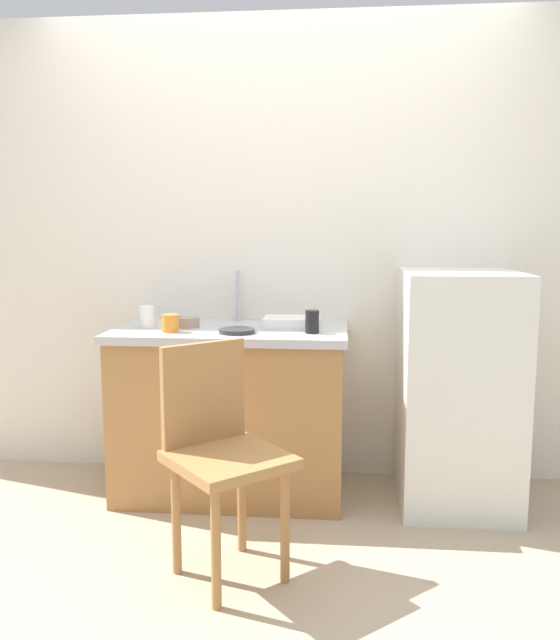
# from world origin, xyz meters

# --- Properties ---
(ground_plane) EXTENTS (8.00, 8.00, 0.00)m
(ground_plane) POSITION_xyz_m (0.00, 0.00, 0.00)
(ground_plane) COLOR tan
(back_wall) EXTENTS (4.80, 0.10, 2.42)m
(back_wall) POSITION_xyz_m (0.00, 1.00, 1.21)
(back_wall) COLOR silver
(back_wall) RESTS_ON ground_plane
(cabinet_base) EXTENTS (1.11, 0.60, 0.80)m
(cabinet_base) POSITION_xyz_m (-0.21, 0.65, 0.40)
(cabinet_base) COLOR #A87542
(cabinet_base) RESTS_ON ground_plane
(countertop) EXTENTS (1.15, 0.64, 0.04)m
(countertop) POSITION_xyz_m (-0.21, 0.65, 0.82)
(countertop) COLOR #B7B7BC
(countertop) RESTS_ON cabinet_base
(faucet) EXTENTS (0.02, 0.02, 0.27)m
(faucet) POSITION_xyz_m (-0.21, 0.90, 0.97)
(faucet) COLOR #B7B7BC
(faucet) RESTS_ON countertop
(refrigerator) EXTENTS (0.54, 0.63, 1.13)m
(refrigerator) POSITION_xyz_m (0.89, 0.63, 0.56)
(refrigerator) COLOR silver
(refrigerator) RESTS_ON ground_plane
(chair) EXTENTS (0.56, 0.56, 0.89)m
(chair) POSITION_xyz_m (-0.12, -0.13, 0.50)
(chair) COLOR #A87542
(chair) RESTS_ON ground_plane
(dish_tray) EXTENTS (0.28, 0.20, 0.05)m
(dish_tray) POSITION_xyz_m (0.09, 0.71, 0.87)
(dish_tray) COLOR white
(dish_tray) RESTS_ON countertop
(terracotta_bowl) EXTENTS (0.12, 0.12, 0.05)m
(terracotta_bowl) POSITION_xyz_m (-0.44, 0.66, 0.87)
(terracotta_bowl) COLOR gray
(terracotta_bowl) RESTS_ON countertop
(hotplate) EXTENTS (0.17, 0.17, 0.02)m
(hotplate) POSITION_xyz_m (-0.16, 0.50, 0.85)
(hotplate) COLOR #2D2D2D
(hotplate) RESTS_ON countertop
(cup_orange) EXTENTS (0.08, 0.08, 0.08)m
(cup_orange) POSITION_xyz_m (-0.48, 0.50, 0.88)
(cup_orange) COLOR orange
(cup_orange) RESTS_ON countertop
(cup_black) EXTENTS (0.07, 0.07, 0.11)m
(cup_black) POSITION_xyz_m (0.19, 0.53, 0.90)
(cup_black) COLOR black
(cup_black) RESTS_ON countertop
(cup_white) EXTENTS (0.08, 0.08, 0.11)m
(cup_white) POSITION_xyz_m (-0.63, 0.62, 0.89)
(cup_white) COLOR white
(cup_white) RESTS_ON countertop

